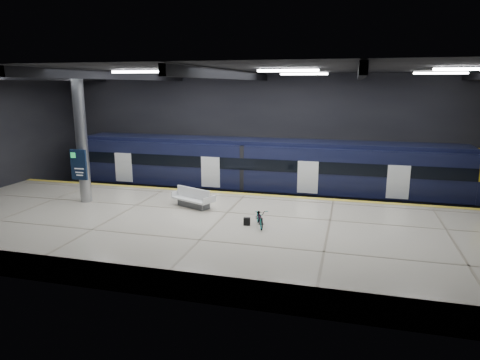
% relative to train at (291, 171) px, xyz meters
% --- Properties ---
extents(ground, '(30.00, 30.00, 0.00)m').
position_rel_train_xyz_m(ground, '(-2.20, -5.50, -2.06)').
color(ground, black).
rests_on(ground, ground).
extents(room_shell, '(30.10, 16.10, 8.05)m').
position_rel_train_xyz_m(room_shell, '(-2.20, -5.49, 3.66)').
color(room_shell, black).
rests_on(room_shell, ground).
extents(platform, '(30.00, 11.00, 1.10)m').
position_rel_train_xyz_m(platform, '(-2.20, -8.00, -1.51)').
color(platform, beige).
rests_on(platform, ground).
extents(safety_strip, '(30.00, 0.40, 0.01)m').
position_rel_train_xyz_m(safety_strip, '(-2.20, -2.75, -0.95)').
color(safety_strip, yellow).
rests_on(safety_strip, platform).
extents(rails, '(30.00, 1.52, 0.16)m').
position_rel_train_xyz_m(rails, '(-2.20, 0.00, -1.98)').
color(rails, gray).
rests_on(rails, ground).
extents(train, '(29.40, 2.84, 3.79)m').
position_rel_train_xyz_m(train, '(0.00, 0.00, 0.00)').
color(train, black).
rests_on(train, ground).
extents(bench, '(2.49, 1.78, 1.02)m').
position_rel_train_xyz_m(bench, '(-4.16, -6.06, -0.60)').
color(bench, '#595B60').
rests_on(bench, platform).
extents(bicycle, '(1.08, 1.68, 0.84)m').
position_rel_train_xyz_m(bicycle, '(-0.19, -8.19, -0.54)').
color(bicycle, '#99999E').
rests_on(bicycle, platform).
extents(pannier_bag, '(0.33, 0.23, 0.35)m').
position_rel_train_xyz_m(pannier_bag, '(-0.79, -8.19, -0.78)').
color(pannier_bag, black).
rests_on(pannier_bag, platform).
extents(info_column, '(0.90, 0.78, 6.90)m').
position_rel_train_xyz_m(info_column, '(-10.20, -6.52, 2.40)').
color(info_column, '#9EA0A5').
rests_on(info_column, platform).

